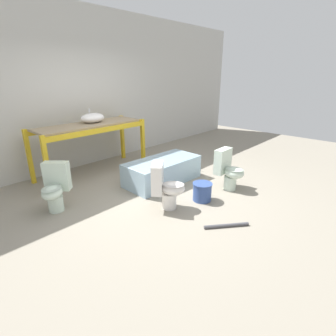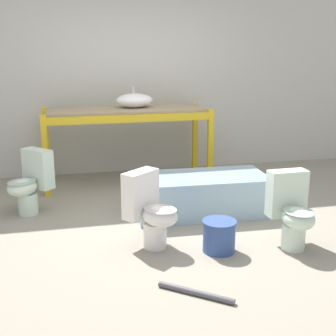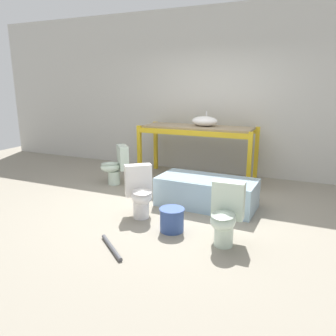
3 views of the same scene
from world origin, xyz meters
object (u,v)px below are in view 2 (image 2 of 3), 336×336
at_px(toilet_near, 151,210).
at_px(bucket_white, 219,235).
at_px(toilet_extra, 30,182).
at_px(toilet_far, 292,211).
at_px(bathtub_main, 201,191).
at_px(sink_basin, 134,100).

distance_m(toilet_near, bucket_white, 0.66).
height_order(toilet_near, toilet_extra, same).
height_order(toilet_near, bucket_white, toilet_near).
bearing_deg(toilet_near, bucket_white, -62.78).
relative_size(toilet_far, bucket_white, 2.25).
bearing_deg(bathtub_main, toilet_near, -131.59).
distance_m(sink_basin, bathtub_main, 1.71).
bearing_deg(bucket_white, bathtub_main, 82.59).
xyz_separation_m(toilet_near, bucket_white, (0.58, -0.25, -0.20)).
bearing_deg(toilet_near, toilet_far, -53.06).
relative_size(bathtub_main, toilet_far, 2.08).
distance_m(bathtub_main, toilet_far, 1.19).
xyz_separation_m(sink_basin, toilet_near, (-0.21, -2.14, -0.74)).
bearing_deg(bathtub_main, bucket_white, -95.35).
distance_m(toilet_near, toilet_far, 1.29).
distance_m(sink_basin, bucket_white, 2.60).
bearing_deg(sink_basin, bucket_white, -81.22).
relative_size(bathtub_main, bucket_white, 4.67).
xyz_separation_m(bathtub_main, toilet_extra, (-1.82, 0.42, 0.11)).
relative_size(sink_basin, bathtub_main, 0.33).
distance_m(sink_basin, toilet_near, 2.28).
relative_size(toilet_near, toilet_extra, 1.00).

